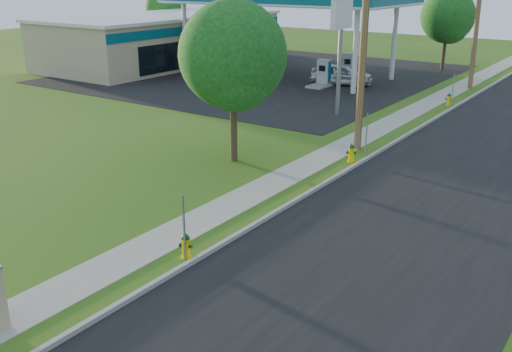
% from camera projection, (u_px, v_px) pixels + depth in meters
% --- Properties ---
extents(ground_plane, '(140.00, 140.00, 0.00)m').
position_uv_depth(ground_plane, '(53.00, 331.00, 12.89)').
color(ground_plane, '#2B5814').
rests_on(ground_plane, ground).
extents(road, '(8.00, 120.00, 0.02)m').
position_uv_depth(road, '(407.00, 227.00, 18.16)').
color(road, black).
rests_on(road, ground).
extents(curb, '(0.15, 120.00, 0.15)m').
position_uv_depth(curb, '(300.00, 198.00, 20.30)').
color(curb, '#9B988F').
rests_on(curb, ground).
extents(sidewalk, '(1.50, 120.00, 0.03)m').
position_uv_depth(sidewalk, '(259.00, 190.00, 21.27)').
color(sidewalk, gray).
rests_on(sidewalk, ground).
extents(forecourt, '(26.00, 28.00, 0.02)m').
position_uv_depth(forecourt, '(265.00, 74.00, 46.23)').
color(forecourt, black).
rests_on(forecourt, ground).
extents(utility_pole_mid, '(1.40, 0.32, 9.80)m').
position_uv_depth(utility_pole_mid, '(364.00, 39.00, 24.67)').
color(utility_pole_mid, brown).
rests_on(utility_pole_mid, ground).
extents(utility_pole_far, '(1.40, 0.32, 9.50)m').
position_uv_depth(utility_pole_far, '(477.00, 18.00, 38.61)').
color(utility_pole_far, brown).
rests_on(utility_pole_far, ground).
extents(sign_post_near, '(0.05, 0.04, 2.00)m').
position_uv_depth(sign_post_near, '(184.00, 229.00, 15.66)').
color(sign_post_near, gray).
rests_on(sign_post_near, ground).
extents(sign_post_mid, '(0.05, 0.04, 2.00)m').
position_uv_depth(sign_post_mid, '(366.00, 136.00, 24.76)').
color(sign_post_mid, gray).
rests_on(sign_post_mid, ground).
extents(sign_post_far, '(0.05, 0.04, 2.00)m').
position_uv_depth(sign_post_far, '(453.00, 91.00, 34.17)').
color(sign_post_far, gray).
rests_on(sign_post_far, ground).
extents(fuel_pump_nw, '(1.20, 3.20, 1.90)m').
position_uv_depth(fuel_pump_nw, '(225.00, 65.00, 45.81)').
color(fuel_pump_nw, '#9B988F').
rests_on(fuel_pump_nw, ground).
extents(fuel_pump_ne, '(1.20, 3.20, 1.90)m').
position_uv_depth(fuel_pump_ne, '(324.00, 76.00, 40.93)').
color(fuel_pump_ne, '#9B988F').
rests_on(fuel_pump_ne, ground).
extents(fuel_pump_sw, '(1.20, 3.20, 1.90)m').
position_uv_depth(fuel_pump_sw, '(254.00, 59.00, 48.89)').
color(fuel_pump_sw, '#9B988F').
rests_on(fuel_pump_sw, ground).
extents(fuel_pump_se, '(1.20, 3.20, 1.90)m').
position_uv_depth(fuel_pump_se, '(349.00, 69.00, 44.02)').
color(fuel_pump_se, '#9B988F').
rests_on(fuel_pump_se, ground).
extents(convenience_store, '(10.40, 22.40, 4.25)m').
position_uv_depth(convenience_store, '(164.00, 39.00, 51.47)').
color(convenience_store, tan).
rests_on(convenience_store, ground).
extents(price_pylon, '(0.34, 2.04, 6.85)m').
position_uv_depth(price_pylon, '(342.00, 17.00, 30.87)').
color(price_pylon, gray).
rests_on(price_pylon, ground).
extents(tree_verge, '(4.46, 4.46, 6.75)m').
position_uv_depth(tree_verge, '(234.00, 60.00, 23.12)').
color(tree_verge, '#392A1A').
rests_on(tree_verge, ground).
extents(tree_lot, '(4.35, 4.35, 6.60)m').
position_uv_depth(tree_lot, '(448.00, 18.00, 46.30)').
color(tree_lot, '#392A1A').
rests_on(tree_lot, ground).
extents(tree_back, '(4.18, 4.18, 6.33)m').
position_uv_depth(tree_back, '(166.00, 10.00, 60.50)').
color(tree_back, '#392A1A').
rests_on(tree_back, ground).
extents(hydrant_near, '(0.40, 0.36, 0.77)m').
position_uv_depth(hydrant_near, '(186.00, 246.00, 16.06)').
color(hydrant_near, '#FBD100').
rests_on(hydrant_near, ground).
extents(hydrant_mid, '(0.42, 0.38, 0.81)m').
position_uv_depth(hydrant_mid, '(351.00, 153.00, 24.36)').
color(hydrant_mid, '#EBCC00').
rests_on(hydrant_mid, ground).
extents(hydrant_far, '(0.39, 0.35, 0.77)m').
position_uv_depth(hydrant_far, '(449.00, 99.00, 34.91)').
color(hydrant_far, yellow).
rests_on(hydrant_far, ground).
extents(car_red, '(5.41, 3.18, 1.41)m').
position_uv_depth(car_red, '(239.00, 61.00, 48.17)').
color(car_red, maroon).
rests_on(car_red, ground).
extents(car_silver, '(4.77, 2.99, 1.51)m').
position_uv_depth(car_silver, '(341.00, 74.00, 41.38)').
color(car_silver, silver).
rests_on(car_silver, ground).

